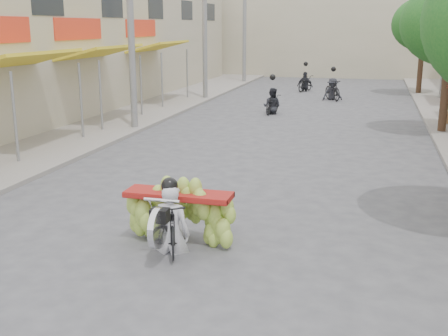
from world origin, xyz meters
The scene contains 12 objects.
ground centered at (0.00, 0.00, 0.00)m, with size 120.00×120.00×0.00m, color #4F4F53.
sidewalk_left centered at (-7.00, 15.00, 0.06)m, with size 4.00×60.00×0.12m, color gray.
shophouse_row_left centered at (-11.98, 13.98, 3.00)m, with size 9.77×40.00×6.00m.
far_building centered at (0.00, 38.00, 3.50)m, with size 20.00×6.00×7.00m, color #AEA589.
utility_pole_mid centered at (-5.40, 12.00, 4.03)m, with size 0.60×0.24×8.00m.
utility_pole_far centered at (-5.40, 21.00, 4.03)m, with size 0.60×0.24×8.00m.
utility_pole_back centered at (-5.40, 30.00, 4.03)m, with size 0.60×0.24×8.00m.
street_tree_far centered at (5.40, 26.00, 3.78)m, with size 3.40×3.40×5.25m.
banana_motorbike centered at (-0.17, 1.78, 0.73)m, with size 2.20×1.79×2.19m.
bg_motorbike_a centered at (-1.22, 17.13, 0.78)m, with size 0.85×1.47×1.95m.
bg_motorbike_b centered at (0.97, 22.42, 0.83)m, with size 1.31×1.87×1.95m.
bg_motorbike_c centered at (-0.87, 26.07, 0.80)m, with size 1.09×1.71×1.95m.
Camera 1 is at (2.98, -6.80, 3.72)m, focal length 45.00 mm.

